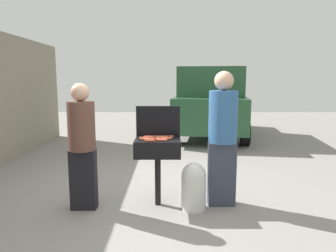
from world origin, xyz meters
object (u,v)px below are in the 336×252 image
(hot_dog_2, at_px, (161,137))
(hot_dog_11, at_px, (157,137))
(hot_dog_0, at_px, (153,139))
(hot_dog_8, at_px, (149,141))
(hot_dog_9, at_px, (143,139))
(hot_dog_5, at_px, (164,139))
(bbq_grill, at_px, (156,150))
(hot_dog_13, at_px, (161,140))
(hot_dog_4, at_px, (168,136))
(hot_dog_7, at_px, (148,140))
(parked_minivan, at_px, (209,101))
(hot_dog_3, at_px, (147,137))
(person_left, at_px, (81,142))
(hot_dog_12, at_px, (166,138))
(propane_tank, at_px, (192,185))
(hot_dog_14, at_px, (143,138))
(hot_dog_10, at_px, (148,136))
(hot_dog_1, at_px, (159,140))
(hot_dog_6, at_px, (161,138))
(person_right, at_px, (221,134))

(hot_dog_2, height_order, hot_dog_11, same)
(hot_dog_0, xyz_separation_m, hot_dog_11, (0.04, 0.15, 0.00))
(hot_dog_8, relative_size, hot_dog_9, 1.00)
(hot_dog_0, distance_m, hot_dog_2, 0.13)
(hot_dog_0, bearing_deg, hot_dog_5, -3.23)
(bbq_grill, relative_size, hot_dog_8, 6.90)
(hot_dog_9, xyz_separation_m, hot_dog_13, (0.23, -0.07, 0.00))
(hot_dog_5, bearing_deg, hot_dog_0, 176.77)
(hot_dog_4, relative_size, hot_dog_8, 1.00)
(bbq_grill, bearing_deg, hot_dog_8, -118.92)
(bbq_grill, relative_size, hot_dog_7, 6.90)
(bbq_grill, distance_m, parked_minivan, 5.58)
(hot_dog_3, bearing_deg, person_left, -166.42)
(hot_dog_12, xyz_separation_m, propane_tank, (0.34, -0.16, -0.59))
(hot_dog_14, bearing_deg, hot_dog_10, 60.48)
(hot_dog_8, xyz_separation_m, hot_dog_12, (0.22, 0.17, 0.00))
(hot_dog_8, bearing_deg, propane_tank, 1.49)
(hot_dog_1, distance_m, hot_dog_6, 0.12)
(hot_dog_11, bearing_deg, person_right, -8.27)
(hot_dog_3, distance_m, hot_dog_5, 0.26)
(hot_dog_4, height_order, hot_dog_8, same)
(hot_dog_13, relative_size, person_right, 0.07)
(hot_dog_2, bearing_deg, hot_dog_6, -98.04)
(hot_dog_7, distance_m, hot_dog_12, 0.25)
(hot_dog_11, bearing_deg, hot_dog_9, -132.99)
(hot_dog_3, bearing_deg, hot_dog_4, 12.47)
(bbq_grill, height_order, hot_dog_2, hot_dog_2)
(hot_dog_3, height_order, person_right, person_right)
(hot_dog_6, relative_size, hot_dog_12, 1.00)
(person_right, relative_size, parked_minivan, 0.39)
(hot_dog_14, bearing_deg, propane_tank, -15.85)
(hot_dog_0, bearing_deg, hot_dog_10, 116.96)
(propane_tank, distance_m, person_right, 0.77)
(hot_dog_0, xyz_separation_m, hot_dog_1, (0.08, -0.07, 0.00))
(hot_dog_1, bearing_deg, hot_dog_7, -177.54)
(hot_dog_8, distance_m, hot_dog_13, 0.16)
(hot_dog_11, bearing_deg, hot_dog_8, -108.05)
(hot_dog_14, relative_size, propane_tank, 0.21)
(hot_dog_8, bearing_deg, hot_dog_11, 71.95)
(hot_dog_8, distance_m, hot_dog_12, 0.28)
(hot_dog_2, bearing_deg, hot_dog_0, -136.83)
(bbq_grill, height_order, hot_dog_8, hot_dog_8)
(hot_dog_13, height_order, parked_minivan, parked_minivan)
(hot_dog_6, distance_m, hot_dog_14, 0.23)
(propane_tank, bearing_deg, hot_dog_9, 171.13)
(bbq_grill, height_order, hot_dog_4, hot_dog_4)
(hot_dog_4, bearing_deg, hot_dog_11, -177.46)
(hot_dog_2, height_order, hot_dog_9, same)
(hot_dog_10, height_order, hot_dog_14, same)
(hot_dog_3, xyz_separation_m, hot_dog_13, (0.19, -0.20, 0.00))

